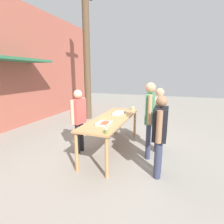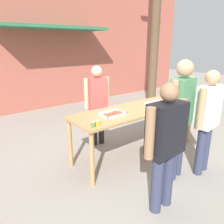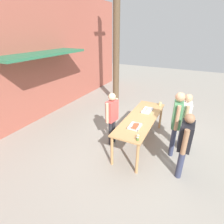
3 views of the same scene
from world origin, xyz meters
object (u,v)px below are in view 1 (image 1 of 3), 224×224
object	(u,v)px
person_customer_with_cup	(159,115)
condiment_jar_mustard	(106,131)
food_tray_buns	(119,113)
condiment_jar_ketchup	(106,130)
person_server_behind_table	(79,115)
person_customer_holding_hotdog	(160,130)
food_tray_sausages	(104,124)
person_customer_waiting_in_line	(149,113)
utility_pole	(87,51)
beer_cup	(133,108)

from	to	relation	value
person_customer_with_cup	condiment_jar_mustard	bearing A→B (deg)	-35.93
food_tray_buns	condiment_jar_ketchup	distance (m)	1.54
person_customer_with_cup	person_server_behind_table	bearing A→B (deg)	-75.80
person_customer_holding_hotdog	person_customer_with_cup	size ratio (longest dim) A/B	0.97
food_tray_sausages	person_customer_waiting_in_line	size ratio (longest dim) A/B	0.21
condiment_jar_mustard	person_customer_with_cup	xyz separation A→B (m)	(1.50, -0.82, 0.04)
person_server_behind_table	condiment_jar_ketchup	bearing A→B (deg)	-115.07
person_customer_with_cup	utility_pole	distance (m)	4.43
condiment_jar_mustard	person_customer_with_cup	bearing A→B (deg)	-28.62
condiment_jar_ketchup	person_server_behind_table	bearing A→B (deg)	55.92
person_server_behind_table	food_tray_buns	bearing A→B (deg)	-33.73
condiment_jar_ketchup	person_customer_with_cup	distance (m)	1.64
food_tray_buns	person_customer_with_cup	bearing A→B (deg)	-95.74
beer_cup	person_customer_with_cup	size ratio (longest dim) A/B	0.07
condiment_jar_ketchup	person_server_behind_table	world-z (taller)	person_server_behind_table
condiment_jar_ketchup	person_server_behind_table	size ratio (longest dim) A/B	0.05
person_server_behind_table	beer_cup	bearing A→B (deg)	-25.98
food_tray_sausages	condiment_jar_ketchup	bearing A→B (deg)	-152.04
condiment_jar_ketchup	condiment_jar_mustard	bearing A→B (deg)	-167.82
condiment_jar_ketchup	person_server_behind_table	xyz separation A→B (m)	(0.68, 1.01, 0.04)
condiment_jar_mustard	person_server_behind_table	bearing A→B (deg)	53.15
person_server_behind_table	person_customer_waiting_in_line	xyz separation A→B (m)	(0.29, -1.68, 0.12)
condiment_jar_ketchup	person_customer_with_cup	xyz separation A→B (m)	(1.41, -0.84, 0.04)
food_tray_sausages	beer_cup	world-z (taller)	beer_cup
person_customer_holding_hotdog	person_server_behind_table	bearing A→B (deg)	-102.49
condiment_jar_mustard	person_customer_waiting_in_line	size ratio (longest dim) A/B	0.04
condiment_jar_mustard	utility_pole	world-z (taller)	utility_pole
food_tray_sausages	utility_pole	bearing A→B (deg)	32.65
person_customer_holding_hotdog	person_customer_waiting_in_line	distance (m)	0.77
person_customer_with_cup	condiment_jar_ketchup	bearing A→B (deg)	-37.98
food_tray_sausages	person_customer_with_cup	bearing A→B (deg)	-47.92
food_tray_buns	condiment_jar_ketchup	bearing A→B (deg)	-171.13
beer_cup	person_customer_waiting_in_line	bearing A→B (deg)	-150.64
condiment_jar_mustard	person_customer_holding_hotdog	bearing A→B (deg)	-69.07
food_tray_buns	person_server_behind_table	distance (m)	1.14
food_tray_buns	person_customer_with_cup	xyz separation A→B (m)	(-0.11, -1.08, 0.06)
food_tray_sausages	person_customer_with_cup	distance (m)	1.45
food_tray_buns	person_customer_holding_hotdog	world-z (taller)	person_customer_holding_hotdog
condiment_jar_ketchup	beer_cup	xyz separation A→B (m)	(2.14, -0.01, 0.02)
food_tray_buns	person_server_behind_table	bearing A→B (deg)	137.26
food_tray_buns	beer_cup	xyz separation A→B (m)	(0.62, -0.25, 0.03)
condiment_jar_ketchup	food_tray_buns	bearing A→B (deg)	8.87
food_tray_sausages	beer_cup	bearing A→B (deg)	-8.21
person_server_behind_table	person_customer_waiting_in_line	distance (m)	1.71
person_customer_waiting_in_line	condiment_jar_ketchup	bearing A→B (deg)	-43.05
utility_pole	person_server_behind_table	bearing A→B (deg)	-156.24
food_tray_buns	utility_pole	world-z (taller)	utility_pole
person_server_behind_table	person_customer_holding_hotdog	size ratio (longest dim) A/B	1.00
food_tray_sausages	person_customer_waiting_in_line	xyz separation A→B (m)	(0.53, -0.90, 0.19)
person_server_behind_table	person_customer_with_cup	size ratio (longest dim) A/B	0.98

